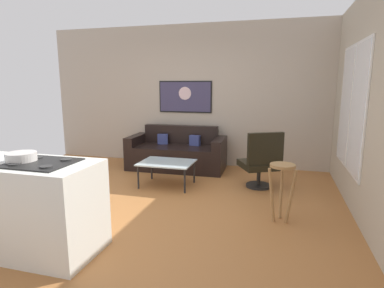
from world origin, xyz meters
name	(u,v)px	position (x,y,z in m)	size (l,w,h in m)	color
ground	(152,205)	(0.00, 0.00, -0.02)	(6.40, 6.40, 0.04)	#A86A37
back_wall	(197,96)	(0.00, 2.42, 1.40)	(6.40, 0.05, 2.80)	#B4A694
right_wall	(366,104)	(2.62, 0.30, 1.40)	(0.05, 6.40, 2.80)	#B6AA94
couch	(177,154)	(-0.25, 1.90, 0.29)	(1.88, 0.87, 0.82)	black
coffee_table	(167,164)	(-0.07, 0.83, 0.37)	(0.85, 0.65, 0.40)	silver
armchair	(261,161)	(1.40, 1.10, 0.44)	(0.75, 0.74, 0.92)	black
bar_stool	(282,179)	(1.72, -0.09, 0.53)	(0.34, 0.34, 0.71)	#9F7647
kitchen_counter	(22,206)	(-0.76, -1.46, 0.45)	(1.56, 0.70, 0.92)	silver
mixing_bowl	(21,157)	(-0.71, -1.46, 0.95)	(0.28, 0.28, 0.09)	silver
wall_painting	(185,97)	(-0.23, 2.38, 1.38)	(1.11, 0.03, 0.64)	black
window	(351,107)	(2.59, 0.90, 1.32)	(0.03, 1.62, 1.71)	silver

